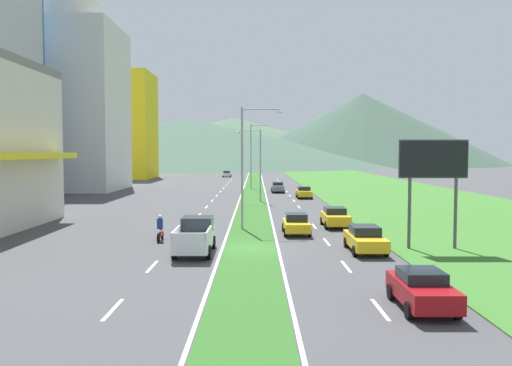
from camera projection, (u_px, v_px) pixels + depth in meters
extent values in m
plane|color=#424244|center=(252.00, 249.00, 32.31)|extent=(600.00, 600.00, 0.00)
cube|color=#2D6023|center=(256.00, 186.00, 92.21)|extent=(3.20, 240.00, 0.06)
cube|color=#387028|center=(372.00, 186.00, 92.13)|extent=(24.00, 240.00, 0.06)
cube|color=silver|center=(115.00, 309.00, 19.87)|extent=(0.16, 2.80, 0.01)
cube|color=silver|center=(154.00, 266.00, 27.38)|extent=(0.16, 2.80, 0.01)
cube|color=silver|center=(177.00, 242.00, 34.88)|extent=(0.16, 2.80, 0.01)
cube|color=silver|center=(191.00, 226.00, 42.39)|extent=(0.16, 2.80, 0.01)
cube|color=silver|center=(201.00, 215.00, 49.89)|extent=(0.16, 2.80, 0.01)
cube|color=silver|center=(209.00, 207.00, 57.40)|extent=(0.16, 2.80, 0.01)
cube|color=silver|center=(214.00, 201.00, 64.90)|extent=(0.16, 2.80, 0.01)
cube|color=silver|center=(219.00, 196.00, 72.41)|extent=(0.16, 2.80, 0.01)
cube|color=silver|center=(223.00, 192.00, 79.92)|extent=(0.16, 2.80, 0.01)
cube|color=silver|center=(226.00, 188.00, 87.42)|extent=(0.16, 2.80, 0.01)
cube|color=silver|center=(228.00, 185.00, 94.93)|extent=(0.16, 2.80, 0.01)
cube|color=silver|center=(230.00, 183.00, 102.43)|extent=(0.16, 2.80, 0.01)
cube|color=silver|center=(232.00, 181.00, 109.94)|extent=(0.16, 2.80, 0.01)
cube|color=silver|center=(234.00, 179.00, 117.44)|extent=(0.16, 2.80, 0.01)
cube|color=silver|center=(382.00, 310.00, 19.83)|extent=(0.16, 2.80, 0.01)
cube|color=silver|center=(348.00, 267.00, 27.34)|extent=(0.16, 2.80, 0.01)
cube|color=silver|center=(329.00, 242.00, 34.84)|extent=(0.16, 2.80, 0.01)
cube|color=silver|center=(316.00, 226.00, 42.35)|extent=(0.16, 2.80, 0.01)
cube|color=silver|center=(307.00, 215.00, 49.85)|extent=(0.16, 2.80, 0.01)
cube|color=silver|center=(301.00, 207.00, 57.36)|extent=(0.16, 2.80, 0.01)
cube|color=silver|center=(296.00, 201.00, 64.86)|extent=(0.16, 2.80, 0.01)
cube|color=silver|center=(292.00, 196.00, 72.37)|extent=(0.16, 2.80, 0.01)
cube|color=silver|center=(289.00, 192.00, 79.88)|extent=(0.16, 2.80, 0.01)
cube|color=silver|center=(286.00, 188.00, 87.38)|extent=(0.16, 2.80, 0.01)
cube|color=silver|center=(284.00, 185.00, 94.89)|extent=(0.16, 2.80, 0.01)
cube|color=silver|center=(282.00, 183.00, 102.39)|extent=(0.16, 2.80, 0.01)
cube|color=silver|center=(280.00, 181.00, 109.90)|extent=(0.16, 2.80, 0.01)
cube|color=silver|center=(279.00, 179.00, 117.40)|extent=(0.16, 2.80, 0.01)
cube|color=silver|center=(246.00, 186.00, 92.22)|extent=(0.16, 240.00, 0.01)
cube|color=silver|center=(266.00, 186.00, 92.20)|extent=(0.16, 240.00, 0.01)
cube|color=yellow|center=(6.00, 157.00, 36.31)|extent=(2.82, 21.56, 0.63)
cube|color=silver|center=(72.00, 109.00, 83.20)|extent=(16.00, 16.00, 25.99)
cylinder|color=beige|center=(70.00, 14.00, 82.33)|extent=(9.66, 9.66, 3.68)
cube|color=yellow|center=(123.00, 126.00, 121.42)|extent=(14.89, 14.89, 24.44)
cone|color=#3D5647|center=(189.00, 142.00, 257.82)|extent=(215.49, 215.49, 22.84)
cone|color=#47664C|center=(235.00, 140.00, 310.97)|extent=(204.35, 204.35, 26.82)
cone|color=#3D5647|center=(364.00, 129.00, 263.35)|extent=(139.84, 139.84, 35.93)
cylinder|color=#99999E|center=(244.00, 169.00, 40.31)|extent=(0.18, 0.18, 9.48)
cylinder|color=#99999E|center=(263.00, 109.00, 40.10)|extent=(2.89, 0.21, 0.10)
ellipsoid|color=silver|center=(282.00, 112.00, 40.16)|extent=(0.56, 0.28, 0.20)
cylinder|color=#99999E|center=(262.00, 166.00, 62.92)|extent=(0.18, 0.18, 8.76)
cylinder|color=#99999E|center=(251.00, 131.00, 62.57)|extent=(2.70, 0.33, 0.10)
ellipsoid|color=silver|center=(240.00, 132.00, 62.47)|extent=(0.56, 0.28, 0.20)
cylinder|color=#99999E|center=(253.00, 157.00, 85.47)|extent=(0.18, 0.18, 10.61)
cylinder|color=#99999E|center=(262.00, 125.00, 85.29)|extent=(2.99, 0.34, 0.10)
ellipsoid|color=silver|center=(271.00, 127.00, 85.41)|extent=(0.56, 0.28, 0.20)
cylinder|color=#4C4C51|center=(412.00, 213.00, 32.09)|extent=(0.20, 0.20, 4.51)
cylinder|color=#4C4C51|center=(458.00, 213.00, 32.08)|extent=(0.20, 0.20, 4.51)
cube|color=black|center=(436.00, 159.00, 31.79)|extent=(4.07, 0.16, 2.17)
cube|color=#4C4C51|center=(436.00, 159.00, 31.91)|extent=(4.27, 0.08, 2.37)
cube|color=slate|center=(280.00, 188.00, 78.45)|extent=(1.77, 4.57, 0.76)
cube|color=black|center=(280.00, 184.00, 78.59)|extent=(1.52, 2.01, 0.46)
cylinder|color=black|center=(286.00, 191.00, 77.05)|extent=(0.22, 0.64, 0.64)
cylinder|color=black|center=(274.00, 191.00, 77.06)|extent=(0.22, 0.64, 0.64)
cylinder|color=black|center=(285.00, 190.00, 79.88)|extent=(0.22, 0.64, 0.64)
cylinder|color=black|center=(274.00, 190.00, 79.89)|extent=(0.22, 0.64, 0.64)
cube|color=maroon|center=(424.00, 291.00, 19.90)|extent=(1.81, 4.01, 0.73)
cube|color=black|center=(423.00, 275.00, 20.02)|extent=(1.55, 1.77, 0.43)
cylinder|color=black|center=(460.00, 311.00, 18.67)|extent=(0.22, 0.64, 0.64)
cylinder|color=black|center=(411.00, 311.00, 18.68)|extent=(0.22, 0.64, 0.64)
cylinder|color=black|center=(436.00, 292.00, 21.16)|extent=(0.22, 0.64, 0.64)
cylinder|color=black|center=(393.00, 292.00, 21.16)|extent=(0.22, 0.64, 0.64)
cube|color=silver|center=(229.00, 174.00, 128.65)|extent=(1.88, 4.67, 0.64)
cube|color=black|center=(229.00, 172.00, 128.43)|extent=(1.62, 2.05, 0.53)
cylinder|color=black|center=(226.00, 175.00, 130.11)|extent=(0.22, 0.64, 0.64)
cylinder|color=black|center=(233.00, 175.00, 130.11)|extent=(0.22, 0.64, 0.64)
cylinder|color=black|center=(225.00, 176.00, 127.23)|extent=(0.22, 0.64, 0.64)
cylinder|color=black|center=(232.00, 176.00, 127.22)|extent=(0.22, 0.64, 0.64)
cube|color=yellow|center=(298.00, 225.00, 38.27)|extent=(1.80, 4.21, 0.64)
cube|color=black|center=(298.00, 217.00, 38.40)|extent=(1.55, 1.85, 0.55)
cylinder|color=black|center=(312.00, 232.00, 36.98)|extent=(0.22, 0.64, 0.64)
cylinder|color=black|center=(288.00, 232.00, 36.98)|extent=(0.22, 0.64, 0.64)
cylinder|color=black|center=(308.00, 227.00, 39.58)|extent=(0.22, 0.64, 0.64)
cylinder|color=black|center=(286.00, 227.00, 39.59)|extent=(0.22, 0.64, 0.64)
cube|color=yellow|center=(337.00, 218.00, 41.89)|extent=(1.87, 4.51, 0.74)
cube|color=black|center=(337.00, 210.00, 42.03)|extent=(1.61, 1.98, 0.51)
cylinder|color=black|center=(351.00, 225.00, 40.51)|extent=(0.22, 0.64, 0.64)
cylinder|color=black|center=(328.00, 225.00, 40.52)|extent=(0.22, 0.64, 0.64)
cylinder|color=black|center=(345.00, 221.00, 43.30)|extent=(0.22, 0.64, 0.64)
cylinder|color=black|center=(324.00, 221.00, 43.31)|extent=(0.22, 0.64, 0.64)
cube|color=yellow|center=(367.00, 241.00, 31.38)|extent=(1.89, 4.67, 0.69)
cube|color=black|center=(367.00, 230.00, 31.53)|extent=(1.62, 2.05, 0.55)
cylinder|color=black|center=(388.00, 251.00, 29.95)|extent=(0.22, 0.64, 0.64)
cylinder|color=black|center=(357.00, 251.00, 29.96)|extent=(0.22, 0.64, 0.64)
cylinder|color=black|center=(377.00, 242.00, 32.84)|extent=(0.22, 0.64, 0.64)
cylinder|color=black|center=(348.00, 242.00, 32.85)|extent=(0.22, 0.64, 0.64)
cube|color=yellow|center=(306.00, 193.00, 68.43)|extent=(1.83, 4.25, 0.71)
cube|color=black|center=(306.00, 188.00, 68.56)|extent=(1.57, 1.87, 0.49)
cylinder|color=black|center=(314.00, 197.00, 67.13)|extent=(0.22, 0.64, 0.64)
cylinder|color=black|center=(300.00, 197.00, 67.13)|extent=(0.22, 0.64, 0.64)
cylinder|color=black|center=(312.00, 195.00, 69.76)|extent=(0.22, 0.64, 0.64)
cylinder|color=black|center=(299.00, 195.00, 69.76)|extent=(0.22, 0.64, 0.64)
cube|color=silver|center=(197.00, 240.00, 30.83)|extent=(2.00, 5.40, 0.80)
cube|color=black|center=(200.00, 223.00, 32.38)|extent=(1.84, 2.00, 0.80)
cube|color=silver|center=(178.00, 233.00, 29.70)|extent=(0.10, 3.20, 0.44)
cube|color=silver|center=(211.00, 233.00, 29.69)|extent=(0.10, 3.20, 0.44)
cube|color=silver|center=(191.00, 237.00, 28.15)|extent=(1.84, 0.10, 0.44)
cylinder|color=black|center=(184.00, 242.00, 32.47)|extent=(0.26, 0.80, 0.80)
cylinder|color=black|center=(215.00, 242.00, 32.46)|extent=(0.26, 0.80, 0.80)
cylinder|color=black|center=(176.00, 252.00, 29.24)|extent=(0.26, 0.80, 0.80)
cylinder|color=black|center=(210.00, 252.00, 29.23)|extent=(0.26, 0.80, 0.80)
cylinder|color=black|center=(164.00, 235.00, 35.98)|extent=(0.10, 0.60, 0.60)
cylinder|color=black|center=(161.00, 238.00, 34.58)|extent=(0.12, 0.60, 0.60)
cube|color=maroon|center=(162.00, 234.00, 35.27)|extent=(0.20, 1.12, 0.25)
ellipsoid|color=maroon|center=(163.00, 228.00, 35.45)|extent=(0.24, 0.44, 0.24)
cube|color=navy|center=(162.00, 224.00, 35.13)|extent=(0.36, 0.28, 0.70)
sphere|color=silver|center=(162.00, 217.00, 35.15)|extent=(0.26, 0.26, 0.26)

